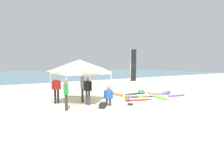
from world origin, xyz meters
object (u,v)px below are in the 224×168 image
(person_grey, at_px, (82,87))
(person_blue, at_px, (108,95))
(person_black, at_px, (88,89))
(surfboard_black, at_px, (136,94))
(surfboard_pink, at_px, (158,94))
(surfboard_purple, at_px, (177,95))
(surfboard_orange, at_px, (116,94))
(surfboard_teal, at_px, (141,91))
(surfboard_navy, at_px, (140,97))
(surfboard_yellow, at_px, (134,97))
(person_green, at_px, (66,92))
(canopy_tent, at_px, (80,65))
(surfboard_red, at_px, (138,100))
(surfboard_lime, at_px, (159,97))
(banner_flag, at_px, (132,79))
(surfboard_blue, at_px, (166,93))
(person_red, at_px, (56,88))
(gear_bag_near_tent, at_px, (103,105))

(person_grey, xyz_separation_m, person_blue, (0.75, -1.96, -0.33))
(person_black, bearing_deg, surfboard_black, 18.31)
(surfboard_pink, bearing_deg, surfboard_purple, -62.80)
(surfboard_orange, bearing_deg, surfboard_pink, -33.02)
(surfboard_teal, height_order, surfboard_navy, same)
(surfboard_yellow, xyz_separation_m, surfboard_black, (1.08, 1.06, 0.00))
(surfboard_pink, relative_size, person_green, 1.15)
(canopy_tent, bearing_deg, surfboard_pink, -1.69)
(surfboard_red, xyz_separation_m, surfboard_lime, (2.03, -0.00, -0.00))
(surfboard_red, bearing_deg, banner_flag, -145.63)
(surfboard_teal, relative_size, surfboard_navy, 0.87)
(surfboard_orange, xyz_separation_m, surfboard_navy, (0.74, -2.01, -0.00))
(canopy_tent, bearing_deg, person_blue, -58.30)
(person_black, bearing_deg, surfboard_purple, -5.68)
(person_green, height_order, person_black, same)
(surfboard_teal, relative_size, surfboard_pink, 1.06)
(banner_flag, bearing_deg, person_green, 168.16)
(surfboard_black, bearing_deg, surfboard_orange, 154.42)
(surfboard_blue, bearing_deg, person_red, 174.49)
(surfboard_pink, height_order, surfboard_orange, same)
(surfboard_navy, relative_size, banner_flag, 0.71)
(surfboard_navy, bearing_deg, person_red, 169.73)
(surfboard_yellow, distance_m, person_grey, 4.16)
(surfboard_lime, xyz_separation_m, surfboard_navy, (-1.09, 0.93, 0.00))
(surfboard_yellow, bearing_deg, person_grey, 174.33)
(surfboard_navy, bearing_deg, gear_bag_near_tent, -159.52)
(surfboard_teal, xyz_separation_m, surfboard_purple, (0.85, -3.16, 0.00))
(canopy_tent, height_order, surfboard_navy, canopy_tent)
(canopy_tent, relative_size, person_red, 1.72)
(surfboard_black, bearing_deg, surfboard_teal, 29.94)
(surfboard_navy, bearing_deg, surfboard_yellow, 144.65)
(person_red, xyz_separation_m, gear_bag_near_tent, (1.77, -2.63, -0.85))
(surfboard_red, relative_size, surfboard_blue, 0.85)
(person_red, bearing_deg, person_blue, -46.08)
(canopy_tent, bearing_deg, surfboard_lime, -12.65)
(person_green, distance_m, person_red, 2.09)
(surfboard_yellow, relative_size, surfboard_black, 0.97)
(surfboard_teal, height_order, surfboard_lime, same)
(surfboard_yellow, relative_size, surfboard_teal, 0.99)
(surfboard_navy, bearing_deg, canopy_tent, 175.60)
(surfboard_black, bearing_deg, surfboard_blue, -25.06)
(surfboard_purple, xyz_separation_m, banner_flag, (-5.03, -0.65, 1.54))
(canopy_tent, xyz_separation_m, person_grey, (0.30, 0.28, -1.40))
(person_grey, distance_m, person_blue, 2.13)
(person_blue, relative_size, banner_flag, 0.35)
(person_black, distance_m, person_red, 2.07)
(surfboard_red, height_order, person_red, person_red)
(banner_flag, bearing_deg, surfboard_black, 46.31)
(surfboard_pink, distance_m, person_black, 6.72)
(surfboard_red, distance_m, surfboard_orange, 2.95)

